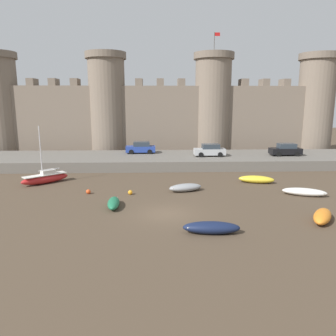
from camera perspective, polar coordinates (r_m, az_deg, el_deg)
The scene contains 15 objects.
ground_plane at distance 25.35m, azimuth -0.40°, elevation -7.98°, with size 160.00×160.00×0.00m, color #4C3D2D.
quay_road at distance 44.33m, azimuth -1.15°, elevation 1.40°, with size 62.23×10.00×1.27m, color #666059.
castle at distance 53.00m, azimuth -1.35°, elevation 9.93°, with size 56.53×6.30×18.81m.
rowboat_foreground_left at distance 21.86m, azimuth 7.56°, elevation -10.22°, with size 3.81×1.40×0.79m.
rowboat_near_channel_left at distance 26.14m, azimuth 25.29°, elevation -7.56°, with size 2.75×3.35×0.80m.
rowboat_midflat_centre at distance 27.09m, azimuth -9.47°, elevation -6.02°, with size 1.12×2.99×0.71m.
sailboat_foreground_right at distance 36.64m, azimuth -20.58°, elevation -1.63°, with size 4.57×4.20×6.03m.
rowboat_midflat_right at distance 31.39m, azimuth 3.05°, elevation -3.39°, with size 3.47×2.11×0.74m.
rowboat_midflat_left at distance 32.45m, azimuth 22.66°, elevation -3.83°, with size 4.06×2.49×0.68m.
rowboat_foreground_centre at distance 35.73m, azimuth 15.13°, elevation -1.89°, with size 3.86×2.15×0.77m.
mooring_buoy_off_centre at distance 31.40m, azimuth -13.69°, elevation -4.02°, with size 0.43×0.43×0.43m, color #E04C1E.
mooring_buoy_mid_mud at distance 30.47m, azimuth -6.58°, elevation -4.25°, with size 0.42×0.42×0.42m, color orange.
car_quay_east at distance 46.84m, azimuth 19.81°, elevation 3.02°, with size 4.14×1.96×1.62m.
car_quay_centre_east at distance 43.93m, azimuth 7.29°, elevation 3.08°, with size 4.14×1.96×1.62m.
car_quay_centre_west at distance 46.16m, azimuth -4.75°, elevation 3.55°, with size 4.14×1.96×1.62m.
Camera 1 is at (-0.69, -23.87, 8.52)m, focal length 35.00 mm.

